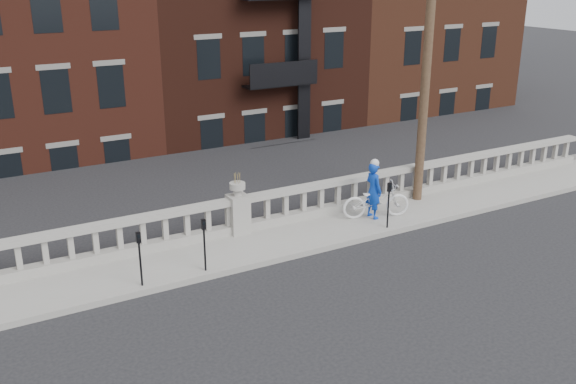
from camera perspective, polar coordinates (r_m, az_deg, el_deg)
name	(u,v)px	position (r m, az deg, el deg)	size (l,w,h in m)	color
ground	(311,296)	(15.17, 2.04, -9.20)	(120.00, 120.00, 0.00)	black
sidewalk	(254,246)	(17.49, -3.08, -4.85)	(32.00, 2.20, 0.15)	gray
balustrade	(238,216)	(18.06, -4.45, -2.12)	(28.00, 0.34, 1.03)	gray
planter_pedestal	(238,209)	(17.99, -4.46, -1.56)	(0.55, 0.55, 1.76)	gray
lower_level	(91,60)	(35.50, -17.12, 11.16)	(80.00, 44.00, 20.80)	#605E59
utility_pole	(429,38)	(20.01, 12.39, 13.22)	(1.60, 0.28, 10.00)	#422D1E
parking_meter_b	(140,253)	(15.31, -13.06, -5.28)	(0.10, 0.09, 1.36)	black
parking_meter_c	(204,239)	(15.77, -7.46, -4.16)	(0.10, 0.09, 1.36)	black
parking_meter_d	(389,200)	(18.40, 8.93, -0.70)	(0.10, 0.09, 1.36)	black
bicycle	(376,200)	(19.23, 7.83, -0.73)	(0.71, 2.03, 1.07)	silver
cyclist	(373,190)	(19.10, 7.61, 0.15)	(0.62, 0.41, 1.71)	#0B36AF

